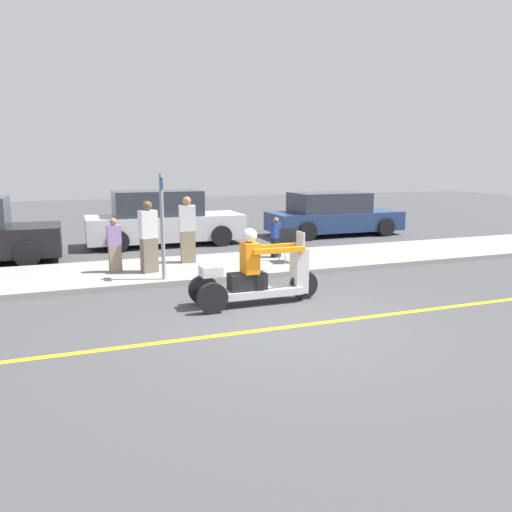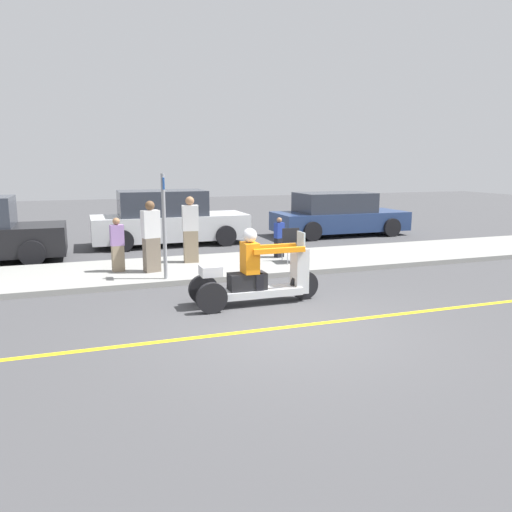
% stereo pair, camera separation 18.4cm
% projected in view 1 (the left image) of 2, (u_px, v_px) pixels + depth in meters
% --- Properties ---
extents(ground_plane, '(60.00, 60.00, 0.00)m').
position_uv_depth(ground_plane, '(290.00, 327.00, 7.81)').
color(ground_plane, '#424244').
extents(lane_stripe, '(24.00, 0.12, 0.01)m').
position_uv_depth(lane_stripe, '(287.00, 327.00, 7.80)').
color(lane_stripe, gold).
rests_on(lane_stripe, ground).
extents(sidewalk_strip, '(28.00, 2.80, 0.12)m').
position_uv_depth(sidewalk_strip, '(211.00, 267.00, 12.04)').
color(sidewalk_strip, gray).
rests_on(sidewalk_strip, ground).
extents(motorcycle_trike, '(2.40, 0.72, 1.40)m').
position_uv_depth(motorcycle_trike, '(256.00, 277.00, 9.01)').
color(motorcycle_trike, black).
rests_on(motorcycle_trike, ground).
extents(spectator_far_back, '(0.28, 0.22, 1.04)m').
position_uv_depth(spectator_far_back, '(276.00, 238.00, 12.87)').
color(spectator_far_back, black).
rests_on(spectator_far_back, sidewalk_strip).
extents(spectator_by_tree, '(0.42, 0.32, 1.59)m').
position_uv_depth(spectator_by_tree, '(149.00, 238.00, 11.03)').
color(spectator_by_tree, '#726656').
rests_on(spectator_by_tree, sidewalk_strip).
extents(spectator_mid_group, '(0.31, 0.21, 1.22)m').
position_uv_depth(spectator_mid_group, '(115.00, 246.00, 11.09)').
color(spectator_mid_group, gray).
rests_on(spectator_mid_group, sidewalk_strip).
extents(spectator_end_of_line, '(0.40, 0.26, 1.62)m').
position_uv_depth(spectator_end_of_line, '(188.00, 231.00, 12.13)').
color(spectator_end_of_line, gray).
rests_on(spectator_end_of_line, sidewalk_strip).
extents(folding_chair_set_back, '(0.50, 0.50, 0.82)m').
position_uv_depth(folding_chair_set_back, '(289.00, 241.00, 12.30)').
color(folding_chair_set_back, '#A5A8AD').
rests_on(folding_chair_set_back, sidewalk_strip).
extents(parked_car_lot_left, '(4.76, 1.96, 1.69)m').
position_uv_depth(parked_car_lot_left, '(163.00, 220.00, 15.50)').
color(parked_car_lot_left, silver).
rests_on(parked_car_lot_left, ground).
extents(parked_car_lot_far, '(4.69, 2.07, 1.51)m').
position_uv_depth(parked_car_lot_far, '(333.00, 215.00, 17.67)').
color(parked_car_lot_far, navy).
rests_on(parked_car_lot_far, ground).
extents(street_sign, '(0.08, 0.36, 2.20)m').
position_uv_depth(street_sign, '(162.00, 223.00, 10.28)').
color(street_sign, gray).
rests_on(street_sign, sidewalk_strip).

